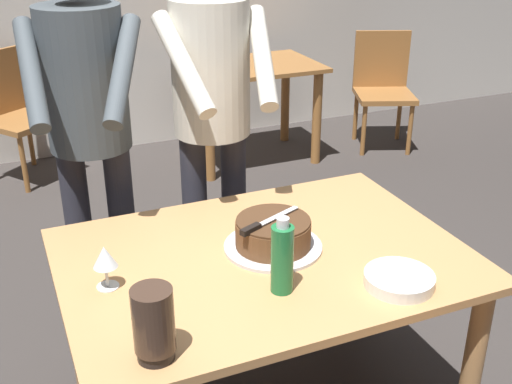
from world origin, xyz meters
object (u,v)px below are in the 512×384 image
wine_glass_near (105,258)px  hurricane_lamp (154,324)px  cake_knife (259,225)px  person_cutting_cake (212,104)px  water_bottle (282,258)px  background_table (250,86)px  cake_on_platter (273,235)px  plate_stack (399,280)px  main_dining_table (264,283)px  background_chair_0 (383,85)px  background_chair_1 (14,111)px  person_standing_beside (88,117)px

wine_glass_near → hurricane_lamp: hurricane_lamp is taller
cake_knife → person_cutting_cake: bearing=82.7°
water_bottle → hurricane_lamp: (-0.44, -0.16, -0.01)m
water_bottle → background_table: bearing=69.3°
background_table → water_bottle: bearing=-110.7°
cake_on_platter → wine_glass_near: size_ratio=2.36×
plate_stack → hurricane_lamp: size_ratio=1.05×
plate_stack → cake_on_platter: bearing=125.9°
main_dining_table → background_chair_0: 3.25m
cake_knife → hurricane_lamp: (-0.46, -0.38, -0.01)m
main_dining_table → person_cutting_cake: person_cutting_cake is taller
main_dining_table → plate_stack: plate_stack is taller
background_chair_0 → background_chair_1: 2.80m
main_dining_table → background_chair_1: (-0.64, 2.91, -0.14)m
background_chair_1 → cake_on_platter: bearing=-76.5°
plate_stack → person_standing_beside: 1.33m
background_table → cake_knife: bearing=-112.0°
cake_on_platter → background_chair_0: bearing=49.5°
main_dining_table → hurricane_lamp: hurricane_lamp is taller
plate_stack → background_chair_0: background_chair_0 is taller
person_cutting_cake → background_chair_0: 2.77m
person_standing_beside → background_chair_1: 2.27m
cake_on_platter → background_chair_1: bearing=103.5°
water_bottle → background_chair_1: water_bottle is taller
main_dining_table → person_cutting_cake: size_ratio=0.79×
person_standing_beside → background_table: bearing=51.9°
background_chair_1 → water_bottle: bearing=-79.0°
background_chair_1 → background_chair_0: bearing=-9.1°
wine_glass_near → plate_stack: bearing=-22.5°
water_bottle → background_chair_0: (2.16, 2.68, -0.37)m
person_standing_beside → background_chair_1: (-0.21, 2.18, -0.58)m
cake_on_platter → background_table: 2.73m
water_bottle → person_standing_beside: size_ratio=0.15×
plate_stack → cake_knife: bearing=134.4°
background_table → background_chair_0: (1.10, -0.11, -0.09)m
plate_stack → person_standing_beside: person_standing_beside is taller
cake_knife → wine_glass_near: size_ratio=1.78×
person_cutting_cake → background_chair_1: (-0.71, 2.21, -0.58)m
water_bottle → person_standing_beside: (-0.39, 0.94, 0.21)m
person_standing_beside → wine_glass_near: bearing=-97.6°
hurricane_lamp → background_chair_0: hurricane_lamp is taller
cake_on_platter → person_standing_beside: (-0.48, 0.70, 0.27)m
cake_on_platter → plate_stack: bearing=-54.1°
plate_stack → background_chair_1: (-0.96, 3.25, -0.28)m
water_bottle → cake_on_platter: bearing=71.4°
main_dining_table → water_bottle: size_ratio=5.43×
water_bottle → main_dining_table: bearing=80.4°
plate_stack → person_cutting_cake: 1.10m
cake_knife → plate_stack: 0.48m
main_dining_table → hurricane_lamp: size_ratio=6.47×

